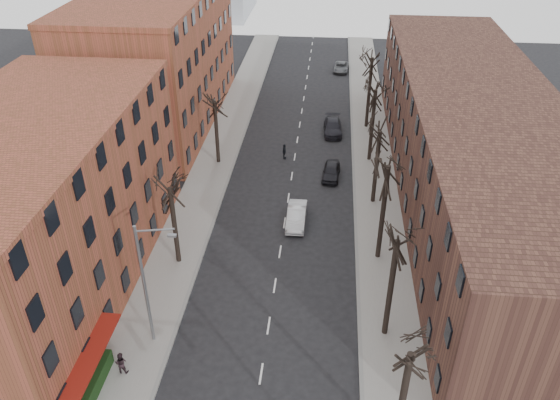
# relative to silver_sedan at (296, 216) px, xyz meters

# --- Properties ---
(sidewalk_left) EXTENTS (4.00, 90.00, 0.15)m
(sidewalk_left) POSITION_rel_silver_sedan_xyz_m (-9.00, 10.94, -0.65)
(sidewalk_left) COLOR gray
(sidewalk_left) RESTS_ON ground
(sidewalk_right) EXTENTS (4.00, 90.00, 0.15)m
(sidewalk_right) POSITION_rel_silver_sedan_xyz_m (7.00, 10.94, -0.65)
(sidewalk_right) COLOR gray
(sidewalk_right) RESTS_ON ground
(building_left_near) EXTENTS (12.00, 26.00, 12.00)m
(building_left_near) POSITION_rel_silver_sedan_xyz_m (-17.00, -9.06, 5.27)
(building_left_near) COLOR brown
(building_left_near) RESTS_ON ground
(building_left_far) EXTENTS (12.00, 28.00, 14.00)m
(building_left_far) POSITION_rel_silver_sedan_xyz_m (-17.00, 19.94, 6.27)
(building_left_far) COLOR brown
(building_left_far) RESTS_ON ground
(building_right) EXTENTS (12.00, 50.00, 10.00)m
(building_right) POSITION_rel_silver_sedan_xyz_m (15.00, 5.94, 4.27)
(building_right) COLOR #543227
(building_right) RESTS_ON ground
(awning_left) EXTENTS (1.20, 7.00, 0.15)m
(awning_left) POSITION_rel_silver_sedan_xyz_m (-10.40, -18.06, -0.73)
(awning_left) COLOR maroon
(awning_left) RESTS_ON ground
(hedge) EXTENTS (0.80, 6.00, 1.00)m
(hedge) POSITION_rel_silver_sedan_xyz_m (-10.50, -19.06, -0.08)
(hedge) COLOR #1B3613
(hedge) RESTS_ON sidewalk_left
(tree_right_b) EXTENTS (5.20, 5.20, 10.80)m
(tree_right_b) POSITION_rel_silver_sedan_xyz_m (6.60, -12.06, -0.73)
(tree_right_b) COLOR black
(tree_right_b) RESTS_ON ground
(tree_right_c) EXTENTS (5.20, 5.20, 11.60)m
(tree_right_c) POSITION_rel_silver_sedan_xyz_m (6.60, -4.06, -0.73)
(tree_right_c) COLOR black
(tree_right_c) RESTS_ON ground
(tree_right_d) EXTENTS (5.20, 5.20, 10.00)m
(tree_right_d) POSITION_rel_silver_sedan_xyz_m (6.60, 3.94, -0.73)
(tree_right_d) COLOR black
(tree_right_d) RESTS_ON ground
(tree_right_e) EXTENTS (5.20, 5.20, 10.80)m
(tree_right_e) POSITION_rel_silver_sedan_xyz_m (6.60, 11.94, -0.73)
(tree_right_e) COLOR black
(tree_right_e) RESTS_ON ground
(tree_right_f) EXTENTS (5.20, 5.20, 11.60)m
(tree_right_f) POSITION_rel_silver_sedan_xyz_m (6.60, 19.94, -0.73)
(tree_right_f) COLOR black
(tree_right_f) RESTS_ON ground
(tree_left_a) EXTENTS (5.20, 5.20, 9.50)m
(tree_left_a) POSITION_rel_silver_sedan_xyz_m (-8.60, -6.06, -0.73)
(tree_left_a) COLOR black
(tree_left_a) RESTS_ON ground
(tree_left_b) EXTENTS (5.20, 5.20, 9.50)m
(tree_left_b) POSITION_rel_silver_sedan_xyz_m (-8.60, 9.94, -0.73)
(tree_left_b) COLOR black
(tree_left_b) RESTS_ON ground
(streetlight) EXTENTS (2.45, 0.22, 9.03)m
(streetlight) POSITION_rel_silver_sedan_xyz_m (-8.03, -14.06, 4.29)
(streetlight) COLOR slate
(streetlight) RESTS_ON ground
(silver_sedan) EXTENTS (1.57, 4.42, 1.45)m
(silver_sedan) POSITION_rel_silver_sedan_xyz_m (0.00, 0.00, 0.00)
(silver_sedan) COLOR silver
(silver_sedan) RESTS_ON ground
(parked_car_near) EXTENTS (1.86, 4.04, 1.34)m
(parked_car_near) POSITION_rel_silver_sedan_xyz_m (2.80, 8.07, -0.06)
(parked_car_near) COLOR black
(parked_car_near) RESTS_ON ground
(parked_car_mid) EXTENTS (2.19, 4.95, 1.41)m
(parked_car_mid) POSITION_rel_silver_sedan_xyz_m (2.80, 18.13, -0.02)
(parked_car_mid) COLOR black
(parked_car_mid) RESTS_ON ground
(parked_car_far) EXTENTS (2.29, 4.41, 1.19)m
(parked_car_far) POSITION_rel_silver_sedan_xyz_m (3.73, 38.90, -0.13)
(parked_car_far) COLOR #585B60
(parked_car_far) RESTS_ON ground
(pedestrian_b) EXTENTS (0.74, 0.58, 1.52)m
(pedestrian_b) POSITION_rel_silver_sedan_xyz_m (-9.30, -16.80, 0.18)
(pedestrian_b) COLOR black
(pedestrian_b) RESTS_ON sidewalk_left
(pedestrian_crossing) EXTENTS (0.46, 0.97, 1.62)m
(pedestrian_crossing) POSITION_rel_silver_sedan_xyz_m (-2.05, 11.47, 0.08)
(pedestrian_crossing) COLOR black
(pedestrian_crossing) RESTS_ON ground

